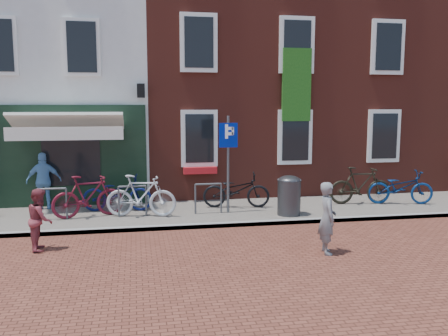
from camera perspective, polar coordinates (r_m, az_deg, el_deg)
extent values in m
plane|color=brown|center=(11.74, -3.42, -7.28)|extent=(80.00, 80.00, 0.00)
cube|color=slate|center=(13.31, 0.07, -5.26)|extent=(24.00, 3.00, 0.10)
cube|color=silver|center=(18.67, -22.11, 11.62)|extent=(8.00, 8.00, 9.00)
cube|color=maroon|center=(18.68, -0.01, 13.70)|extent=(6.00, 8.00, 10.00)
cube|color=maroon|center=(20.63, 17.05, 12.80)|extent=(6.00, 8.00, 10.00)
cylinder|color=#38383A|center=(12.78, 7.75, -3.54)|extent=(0.61, 0.61, 0.92)
ellipsoid|color=#38383A|center=(12.69, 7.80, -1.21)|extent=(0.61, 0.61, 0.27)
cylinder|color=#4C4C4F|center=(12.79, 0.49, 0.39)|extent=(0.07, 0.07, 2.61)
cube|color=#00178F|center=(12.70, 0.51, 3.93)|extent=(0.50, 0.04, 0.65)
imported|color=slate|center=(9.93, 12.21, -5.84)|extent=(0.42, 0.58, 1.47)
imported|color=brown|center=(10.68, -21.06, -5.72)|extent=(0.55, 0.67, 1.29)
imported|color=#6FA5D8|center=(14.25, -20.68, -1.43)|extent=(0.97, 0.48, 1.59)
imported|color=maroon|center=(12.88, -15.90, -3.26)|extent=(1.90, 0.97, 1.10)
imported|color=#0C164D|center=(13.43, -12.60, -2.95)|extent=(1.95, 0.87, 0.99)
imported|color=#B8B8BB|center=(12.63, -9.86, -3.29)|extent=(1.90, 0.89, 1.10)
imported|color=black|center=(13.57, 1.47, -2.66)|extent=(1.98, 0.98, 0.99)
imported|color=black|center=(14.59, 15.95, -2.01)|extent=(1.88, 0.71, 1.10)
imported|color=navy|center=(14.97, 20.27, -2.17)|extent=(1.99, 1.08, 0.99)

